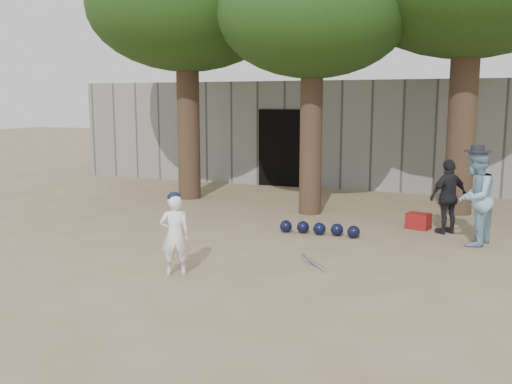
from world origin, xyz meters
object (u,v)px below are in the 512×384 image
at_px(spectator_blue, 475,198).
at_px(red_bag, 418,221).
at_px(boy_player, 175,235).
at_px(spectator_dark, 448,197).

height_order(spectator_blue, red_bag, spectator_blue).
height_order(boy_player, red_bag, boy_player).
bearing_deg(boy_player, red_bag, -152.34).
xyz_separation_m(spectator_blue, red_bag, (-0.99, 0.95, -0.67)).
height_order(spectator_blue, spectator_dark, spectator_blue).
xyz_separation_m(boy_player, red_bag, (2.89, 4.31, -0.43)).
bearing_deg(spectator_blue, spectator_dark, -131.02).
distance_m(boy_player, spectator_blue, 5.14).
height_order(boy_player, spectator_blue, spectator_blue).
xyz_separation_m(spectator_blue, spectator_dark, (-0.46, 0.75, -0.13)).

